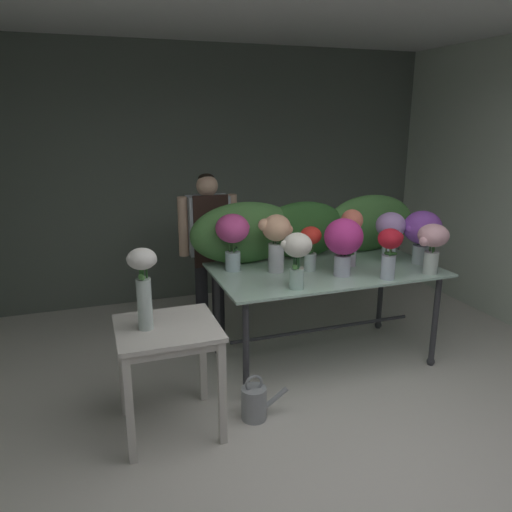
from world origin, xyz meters
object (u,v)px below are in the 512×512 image
at_px(vase_peach_carnations, 276,237).
at_px(vase_crimson_anemones, 390,249).
at_px(vase_white_roses_tall, 143,281).
at_px(vase_scarlet_hydrangea, 311,244).
at_px(vase_magenta_freesia, 343,241).
at_px(vase_blush_dahlias, 432,242).
at_px(display_table_glass, 325,282).
at_px(vase_fuchsia_snapdragons, 233,234).
at_px(florist, 209,239).
at_px(vase_violet_stock, 422,231).
at_px(vase_lilac_ranunculus, 390,231).
at_px(side_table_white, 168,341).
at_px(watering_can, 255,402).
at_px(vase_ivory_roses, 297,253).
at_px(vase_coral_lilies, 351,232).

bearing_deg(vase_peach_carnations, vase_crimson_anemones, -31.16).
bearing_deg(vase_white_roses_tall, vase_peach_carnations, 28.70).
distance_m(vase_scarlet_hydrangea, vase_white_roses_tall, 1.53).
bearing_deg(vase_magenta_freesia, vase_peach_carnations, 149.95).
bearing_deg(vase_magenta_freesia, vase_blush_dahlias, -15.69).
relative_size(display_table_glass, vase_fuchsia_snapdragons, 3.95).
distance_m(florist, vase_scarlet_hydrangea, 1.06).
xyz_separation_m(display_table_glass, vase_scarlet_hydrangea, (-0.14, 0.00, 0.35)).
bearing_deg(vase_crimson_anemones, vase_violet_stock, 28.61).
xyz_separation_m(vase_crimson_anemones, vase_lilac_ranunculus, (0.26, 0.38, 0.04)).
relative_size(display_table_glass, vase_crimson_anemones, 4.64).
bearing_deg(vase_magenta_freesia, vase_fuchsia_snapdragons, 152.05).
height_order(display_table_glass, vase_scarlet_hydrangea, vase_scarlet_hydrangea).
xyz_separation_m(side_table_white, vase_lilac_ranunculus, (2.04, 0.54, 0.47)).
distance_m(vase_peach_carnations, watering_can, 1.31).
bearing_deg(vase_blush_dahlias, side_table_white, -175.87).
distance_m(vase_lilac_ranunculus, vase_white_roses_tall, 2.24).
bearing_deg(vase_fuchsia_snapdragons, vase_scarlet_hydrangea, -19.04).
relative_size(side_table_white, vase_fuchsia_snapdragons, 1.60).
bearing_deg(vase_violet_stock, florist, 149.92).
bearing_deg(vase_ivory_roses, vase_blush_dahlias, -1.38).
xyz_separation_m(display_table_glass, side_table_white, (-1.44, -0.56, -0.07)).
distance_m(side_table_white, vase_peach_carnations, 1.28).
bearing_deg(side_table_white, vase_fuchsia_snapdragons, 48.49).
height_order(vase_lilac_ranunculus, watering_can, vase_lilac_ranunculus).
height_order(vase_violet_stock, vase_crimson_anemones, vase_violet_stock).
height_order(vase_peach_carnations, vase_white_roses_tall, vase_peach_carnations).
relative_size(side_table_white, watering_can, 2.17).
bearing_deg(vase_coral_lilies, vase_scarlet_hydrangea, -177.92).
xyz_separation_m(florist, vase_fuchsia_snapdragons, (0.05, -0.62, 0.18)).
relative_size(display_table_glass, watering_can, 5.36).
relative_size(vase_fuchsia_snapdragons, vase_crimson_anemones, 1.18).
height_order(vase_coral_lilies, vase_peach_carnations, vase_coral_lilies).
height_order(vase_fuchsia_snapdragons, vase_ivory_roses, vase_fuchsia_snapdragons).
bearing_deg(vase_white_roses_tall, vase_lilac_ranunculus, 13.99).
bearing_deg(vase_crimson_anemones, vase_coral_lilies, 104.14).
xyz_separation_m(vase_lilac_ranunculus, vase_peach_carnations, (-1.03, 0.08, 0.01)).
bearing_deg(florist, vase_fuchsia_snapdragons, -84.97).
xyz_separation_m(side_table_white, vase_peach_carnations, (1.01, 0.62, 0.48)).
xyz_separation_m(vase_magenta_freesia, vase_ivory_roses, (-0.48, -0.17, -0.02)).
relative_size(vase_ivory_roses, vase_lilac_ranunculus, 0.95).
relative_size(vase_lilac_ranunculus, vase_peach_carnations, 0.94).
bearing_deg(vase_scarlet_hydrangea, vase_ivory_roses, -127.61).
distance_m(vase_blush_dahlias, vase_crimson_anemones, 0.40).
bearing_deg(vase_lilac_ranunculus, vase_ivory_roses, -161.10).
xyz_separation_m(florist, vase_scarlet_hydrangea, (0.66, -0.83, 0.10)).
xyz_separation_m(vase_violet_stock, vase_lilac_ranunculus, (-0.25, 0.11, -0.01)).
relative_size(vase_violet_stock, vase_ivory_roses, 1.09).
bearing_deg(vase_white_roses_tall, vase_blush_dahlias, 3.89).
distance_m(display_table_glass, side_table_white, 1.54).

